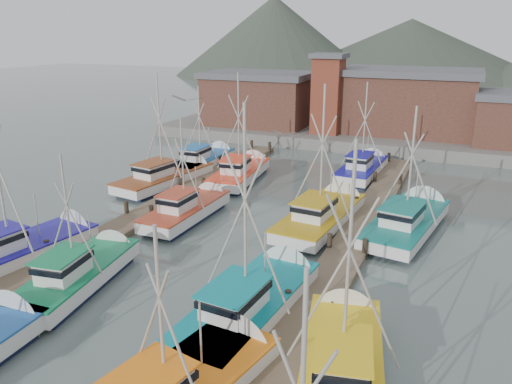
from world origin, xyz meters
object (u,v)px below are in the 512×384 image
at_px(boat_8, 190,209).
at_px(boat_12, 242,172).
at_px(lookout_tower, 328,93).
at_px(boat_4, 83,271).

relative_size(boat_8, boat_12, 0.86).
height_order(lookout_tower, boat_8, lookout_tower).
relative_size(lookout_tower, boat_8, 1.01).
distance_m(boat_8, boat_12, 9.67).
xyz_separation_m(lookout_tower, boat_8, (-2.11, -26.26, -4.87)).
bearing_deg(boat_12, lookout_tower, 75.03).
relative_size(lookout_tower, boat_4, 0.98).
xyz_separation_m(lookout_tower, boat_12, (-2.70, -16.61, -4.87)).
distance_m(boat_4, boat_12, 19.72).
bearing_deg(boat_8, lookout_tower, 86.44).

